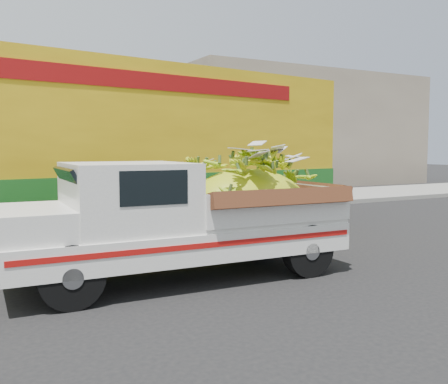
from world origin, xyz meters
TOP-DOWN VIEW (x-y plane):
  - ground at (0.00, 0.00)m, footprint 100.00×100.00m
  - curb at (0.00, 6.71)m, footprint 60.00×0.25m
  - sidewalk at (0.00, 8.81)m, footprint 60.00×4.00m
  - building_right at (14.00, 15.71)m, footprint 14.00×6.00m
  - pickup_truck at (0.39, 0.10)m, footprint 5.12×2.03m
  - semi_trailer at (0.23, 4.26)m, footprint 12.05×4.09m

SIDE VIEW (x-z plane):
  - ground at x=0.00m, z-range 0.00..0.00m
  - sidewalk at x=0.00m, z-range 0.00..0.14m
  - curb at x=0.00m, z-range 0.00..0.15m
  - pickup_truck at x=0.39m, z-range 0.07..1.84m
  - semi_trailer at x=0.23m, z-range 0.22..4.02m
  - building_right at x=14.00m, z-range 0.00..6.00m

